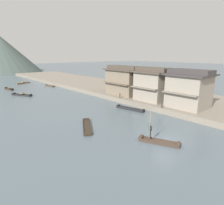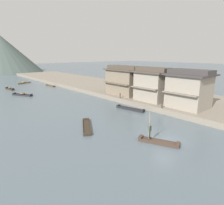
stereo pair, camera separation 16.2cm
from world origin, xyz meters
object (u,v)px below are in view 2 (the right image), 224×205
(house_waterfront_nearest, at_px, (189,89))
(boat_midriver_drifting, at_px, (50,86))
(boat_moored_third, at_px, (24,83))
(boat_moored_far, at_px, (130,109))
(boat_moored_second, at_px, (22,94))
(boatman_person, at_px, (150,129))
(boat_midriver_upstream, at_px, (87,127))
(mooring_post_dock_mid, at_px, (120,96))
(house_waterfront_second, at_px, (152,84))
(boat_foreground_poled, at_px, (159,142))
(house_waterfront_tall, at_px, (124,81))
(mooring_post_dock_near, at_px, (162,106))
(boat_moored_nearest, at_px, (10,89))

(house_waterfront_nearest, bearing_deg, boat_midriver_drifting, 97.76)
(boat_moored_third, distance_m, boat_moored_far, 44.97)
(boat_moored_second, bearing_deg, boat_midriver_drifting, 39.79)
(boatman_person, xyz_separation_m, boat_midriver_upstream, (-2.78, 8.07, -1.36))
(boat_moored_second, relative_size, mooring_post_dock_mid, 5.02)
(boat_moored_far, height_order, house_waterfront_second, house_waterfront_second)
(boat_foreground_poled, distance_m, mooring_post_dock_mid, 18.89)
(house_waterfront_nearest, bearing_deg, mooring_post_dock_mid, 106.35)
(boat_moored_far, xyz_separation_m, house_waterfront_tall, (5.56, 7.35, 3.71))
(house_waterfront_tall, relative_size, mooring_post_dock_near, 10.12)
(boat_foreground_poled, relative_size, boat_moored_nearest, 1.18)
(boat_moored_third, bearing_deg, boat_moored_far, -85.13)
(mooring_post_dock_near, bearing_deg, boat_midriver_drifting, 92.93)
(boat_moored_third, height_order, mooring_post_dock_mid, mooring_post_dock_mid)
(boat_moored_nearest, xyz_separation_m, boat_midriver_drifting, (10.79, -1.58, -0.14))
(boat_moored_second, height_order, boat_moored_third, boat_moored_second)
(boat_foreground_poled, xyz_separation_m, house_waterfront_tall, (12.72, 18.47, 3.72))
(boat_midriver_upstream, relative_size, house_waterfront_nearest, 0.81)
(house_waterfront_tall, xyz_separation_m, mooring_post_dock_near, (-3.15, -12.07, -2.59))
(mooring_post_dock_near, bearing_deg, boatman_person, -151.35)
(boat_moored_second, height_order, house_waterfront_tall, house_waterfront_tall)
(boat_moored_nearest, xyz_separation_m, mooring_post_dock_near, (12.76, -39.97, 1.02))
(house_waterfront_tall, bearing_deg, boat_moored_third, 104.06)
(mooring_post_dock_near, bearing_deg, boat_moored_third, 97.18)
(mooring_post_dock_near, distance_m, mooring_post_dock_mid, 9.84)
(boat_moored_far, xyz_separation_m, boat_midriver_upstream, (-10.36, -2.12, -0.05))
(boat_foreground_poled, distance_m, mooring_post_dock_near, 11.57)
(boat_foreground_poled, xyz_separation_m, boat_midriver_drifting, (7.61, 44.79, -0.04))
(boat_moored_second, relative_size, house_waterfront_tall, 0.60)
(boat_midriver_upstream, height_order, house_waterfront_nearest, house_waterfront_nearest)
(boat_foreground_poled, height_order, boat_moored_far, boat_moored_far)
(boat_moored_third, xyz_separation_m, boat_midriver_upstream, (-6.54, -46.93, -0.14))
(boatman_person, bearing_deg, boat_foreground_poled, -65.56)
(boatman_person, distance_m, boat_moored_third, 55.14)
(boat_foreground_poled, bearing_deg, boatman_person, 114.44)
(boat_moored_nearest, xyz_separation_m, boat_midriver_upstream, (-0.02, -37.37, -0.14))
(boat_moored_far, distance_m, boat_midriver_drifting, 33.67)
(boatman_person, xyz_separation_m, mooring_post_dock_near, (10.00, 5.46, -0.20))
(boat_moored_third, height_order, mooring_post_dock_near, mooring_post_dock_near)
(boat_moored_third, xyz_separation_m, boat_midriver_drifting, (4.27, -11.14, -0.13))
(boat_moored_nearest, height_order, house_waterfront_second, house_waterfront_second)
(boat_midriver_drifting, relative_size, mooring_post_dock_mid, 4.19)
(mooring_post_dock_near, bearing_deg, boat_moored_far, 117.07)
(boat_midriver_upstream, bearing_deg, boat_moored_second, 89.76)
(boat_midriver_drifting, height_order, mooring_post_dock_mid, mooring_post_dock_mid)
(boat_foreground_poled, relative_size, boat_moored_third, 0.90)
(boat_midriver_drifting, relative_size, house_waterfront_second, 0.63)
(boat_foreground_poled, distance_m, boatman_person, 1.67)
(house_waterfront_nearest, distance_m, house_waterfront_tall, 14.51)
(boat_moored_far, bearing_deg, house_waterfront_nearest, -49.96)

